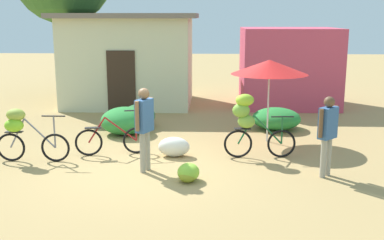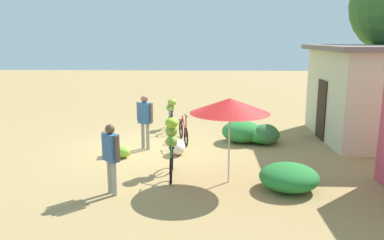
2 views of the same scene
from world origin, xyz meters
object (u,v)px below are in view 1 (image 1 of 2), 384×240
object	(u,v)px
person_vendor	(144,121)
banana_pile_on_ground	(188,173)
building_low	(130,59)
person_bystander	(328,128)
shop_pink	(288,67)
produce_sack	(174,147)
market_umbrella	(269,67)
bicycle_near_pile	(113,140)
bicycle_leftmost	(22,130)
bicycle_center_loaded	(249,120)

from	to	relation	value
person_vendor	banana_pile_on_ground	bearing A→B (deg)	-32.32
person_vendor	building_low	bearing A→B (deg)	101.68
person_bystander	shop_pink	bearing A→B (deg)	86.83
shop_pink	produce_sack	bearing A→B (deg)	-118.61
market_umbrella	bicycle_near_pile	distance (m)	4.11
bicycle_near_pile	person_vendor	size ratio (longest dim) A/B	0.97
bicycle_leftmost	bicycle_center_loaded	distance (m)	4.87
building_low	shop_pink	world-z (taller)	building_low
person_vendor	person_bystander	size ratio (longest dim) A/B	1.07
shop_pink	bicycle_near_pile	world-z (taller)	shop_pink
bicycle_leftmost	produce_sack	xyz separation A→B (m)	(3.20, 0.50, -0.48)
bicycle_near_pile	bicycle_leftmost	bearing A→B (deg)	-162.35
building_low	produce_sack	distance (m)	6.90
shop_pink	banana_pile_on_ground	bearing A→B (deg)	-111.10
bicycle_leftmost	banana_pile_on_ground	xyz separation A→B (m)	(3.60, -1.11, -0.54)
bicycle_leftmost	building_low	bearing A→B (deg)	80.54
building_low	person_bystander	world-z (taller)	building_low
shop_pink	bicycle_near_pile	distance (m)	7.99
market_umbrella	shop_pink	bearing A→B (deg)	75.89
shop_pink	banana_pile_on_ground	world-z (taller)	shop_pink
person_vendor	bicycle_leftmost	bearing A→B (deg)	168.64
person_vendor	produce_sack	bearing A→B (deg)	64.38
bicycle_center_loaded	person_vendor	world-z (taller)	person_vendor
building_low	shop_pink	size ratio (longest dim) A/B	1.48
market_umbrella	banana_pile_on_ground	bearing A→B (deg)	-121.38
building_low	market_umbrella	bearing A→B (deg)	-49.91
bicycle_center_loaded	shop_pink	bearing A→B (deg)	74.02
building_low	market_umbrella	world-z (taller)	building_low
produce_sack	building_low	bearing A→B (deg)	107.62
market_umbrella	bicycle_center_loaded	bearing A→B (deg)	-112.30
shop_pink	produce_sack	world-z (taller)	shop_pink
person_bystander	banana_pile_on_ground	bearing A→B (deg)	-171.58
bicycle_near_pile	shop_pink	bearing A→B (deg)	52.31
building_low	bicycle_center_loaded	bearing A→B (deg)	-60.34
person_bystander	bicycle_leftmost	bearing A→B (deg)	173.46
building_low	produce_sack	world-z (taller)	building_low
produce_sack	person_vendor	bearing A→B (deg)	-115.62
produce_sack	shop_pink	bearing A→B (deg)	61.39
bicycle_leftmost	person_bystander	world-z (taller)	person_bystander
building_low	bicycle_center_loaded	world-z (taller)	building_low
person_bystander	person_vendor	bearing A→B (deg)	177.20
shop_pink	building_low	bearing A→B (deg)	179.13
person_bystander	produce_sack	bearing A→B (deg)	158.31
building_low	banana_pile_on_ground	bearing A→B (deg)	-73.12
building_low	market_umbrella	xyz separation A→B (m)	(4.26, -5.06, 0.26)
shop_pink	banana_pile_on_ground	size ratio (longest dim) A/B	5.56
market_umbrella	bicycle_leftmost	world-z (taller)	market_umbrella
bicycle_near_pile	bicycle_center_loaded	bearing A→B (deg)	-2.12
bicycle_center_loaded	banana_pile_on_ground	size ratio (longest dim) A/B	2.76
banana_pile_on_ground	market_umbrella	bearing A→B (deg)	58.62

